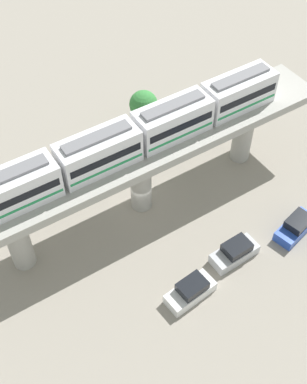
% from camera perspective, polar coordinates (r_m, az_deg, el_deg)
% --- Properties ---
extents(ground_plane, '(120.00, 120.00, 0.00)m').
position_cam_1_polar(ground_plane, '(47.13, -1.36, -1.40)').
color(ground_plane, gray).
extents(viaduct, '(5.20, 35.80, 7.24)m').
position_cam_1_polar(viaduct, '(42.90, -1.50, 3.45)').
color(viaduct, '#A8A59E').
rests_on(viaduct, ground).
extents(train, '(2.64, 27.45, 3.24)m').
position_cam_1_polar(train, '(40.65, -1.91, 6.34)').
color(train, white).
rests_on(train, viaduct).
extents(parked_car_silver, '(1.91, 4.25, 1.76)m').
position_cam_1_polar(parked_car_silver, '(43.55, 9.17, -6.71)').
color(parked_car_silver, '#B2B5BA').
rests_on(parked_car_silver, ground).
extents(parked_car_blue, '(2.71, 4.50, 1.76)m').
position_cam_1_polar(parked_car_blue, '(46.32, 15.77, -3.76)').
color(parked_car_blue, '#284CB7').
rests_on(parked_car_blue, ground).
extents(parked_car_white, '(2.17, 4.34, 1.76)m').
position_cam_1_polar(parked_car_white, '(41.14, 4.22, -11.06)').
color(parked_car_white, white).
rests_on(parked_car_white, ground).
extents(tree_near_viaduct, '(2.91, 2.91, 5.00)m').
position_cam_1_polar(tree_near_viaduct, '(51.91, -1.13, 9.83)').
color(tree_near_viaduct, brown).
rests_on(tree_near_viaduct, ground).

